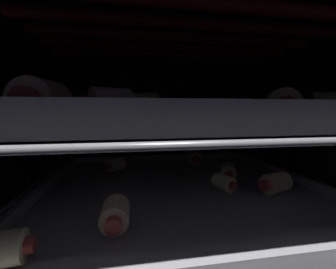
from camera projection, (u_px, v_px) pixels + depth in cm
name	position (u px, v px, depth cm)	size (l,w,h in cm)	color
ground_plane	(178.00, 248.00, 37.32)	(55.44, 51.83, 1.20)	black
oven_wall_back	(159.00, 127.00, 60.03)	(55.44, 1.20, 35.91)	black
oven_wall_right	(325.00, 136.00, 39.80)	(1.20, 49.43, 35.91)	black
oven_ceiling	(179.00, 17.00, 33.16)	(55.44, 51.83, 1.20)	black
heating_element	(179.00, 36.00, 33.47)	(42.43, 23.37, 1.62)	maroon
oven_rack_lower	(178.00, 193.00, 36.23)	(50.54, 48.45, 0.64)	slate
baking_tray_lower	(179.00, 188.00, 36.14)	(42.57, 39.96, 2.09)	gray
pig_in_blanket_lower_0	(3.00, 249.00, 17.80)	(4.65, 3.16, 2.85)	beige
pig_in_blanket_lower_1	(115.00, 214.00, 23.60)	(3.05, 5.79, 3.01)	beige
pig_in_blanket_lower_2	(228.00, 171.00, 40.31)	(3.78, 5.65, 2.76)	beige
pig_in_blanket_lower_3	(193.00, 158.00, 50.80)	(3.50, 5.39, 3.12)	beige
pig_in_blanket_lower_4	(224.00, 183.00, 34.53)	(3.51, 4.52, 2.47)	beige
pig_in_blanket_lower_5	(115.00, 165.00, 45.46)	(5.12, 4.97, 2.69)	beige
pig_in_blanket_lower_6	(276.00, 183.00, 33.45)	(5.98, 4.21, 3.09)	beige
oven_rack_upper	(179.00, 123.00, 34.95)	(50.46, 48.45, 0.56)	slate
baking_tray_upper	(179.00, 118.00, 34.85)	(42.57, 39.96, 2.58)	silver
pig_in_blanket_upper_0	(142.00, 106.00, 26.83)	(5.29, 4.44, 3.11)	beige
pig_in_blanket_upper_1	(88.00, 108.00, 35.32)	(2.98, 5.65, 2.67)	beige
pig_in_blanket_upper_2	(117.00, 108.00, 48.37)	(4.31, 4.63, 2.69)	beige
pig_in_blanket_upper_3	(111.00, 105.00, 17.83)	(5.22, 3.85, 2.86)	beige
pig_in_blanket_upper_4	(42.00, 102.00, 16.31)	(3.84, 4.81, 3.35)	beige
pig_in_blanket_upper_5	(191.00, 107.00, 49.90)	(4.60, 4.60, 3.24)	beige
pig_in_blanket_upper_6	(281.00, 104.00, 22.81)	(4.14, 5.09, 3.25)	beige
pig_in_blanket_upper_7	(130.00, 107.00, 40.88)	(6.21, 4.74, 3.20)	beige
pig_in_blanket_upper_8	(177.00, 109.00, 37.93)	(5.93, 3.33, 2.45)	beige
pig_in_blanket_upper_9	(284.00, 108.00, 37.34)	(5.75, 3.44, 2.62)	beige
pig_in_blanket_upper_10	(259.00, 108.00, 32.37)	(5.46, 4.95, 2.56)	beige
pig_in_blanket_upper_11	(328.00, 105.00, 28.24)	(5.80, 4.80, 3.34)	beige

